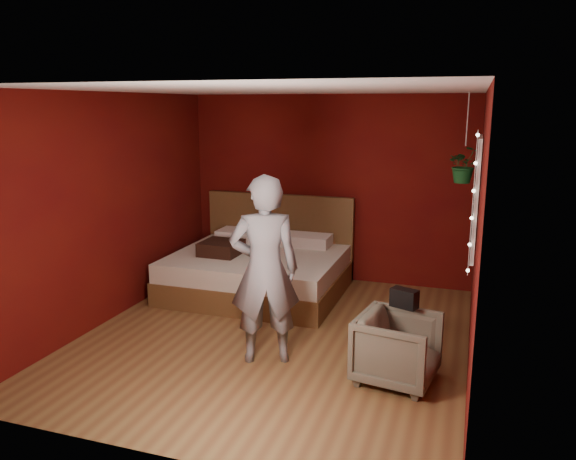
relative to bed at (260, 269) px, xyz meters
name	(u,v)px	position (x,y,z in m)	size (l,w,h in m)	color
floor	(275,336)	(0.70, -1.37, -0.31)	(4.50, 4.50, 0.00)	brown
room_walls	(274,183)	(0.70, -1.37, 1.37)	(4.04, 4.54, 2.62)	#581009
window	(476,197)	(2.66, -0.47, 1.19)	(0.05, 0.97, 1.27)	white
fairy_lights	(473,205)	(2.64, -1.00, 1.19)	(0.04, 0.04, 1.45)	silver
bed	(260,269)	(0.00, 0.00, 0.00)	(2.18, 1.85, 1.20)	brown
person	(264,270)	(0.80, -1.92, 0.61)	(0.67, 0.44, 1.84)	slate
armchair	(397,348)	(2.09, -1.96, 0.00)	(0.67, 0.69, 0.63)	#64624F
handbag	(404,298)	(2.10, -1.74, 0.41)	(0.24, 0.12, 0.17)	black
throw_pillow	(221,248)	(-0.43, -0.28, 0.32)	(0.49, 0.49, 0.17)	black
hanging_plant	(464,165)	(2.52, -0.02, 1.48)	(0.47, 0.44, 1.02)	silver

